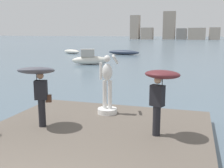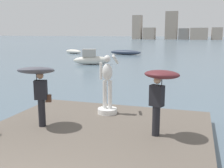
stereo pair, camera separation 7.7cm
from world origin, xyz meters
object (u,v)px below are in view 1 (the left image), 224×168
(statue_white_figure, at_px, (107,92))
(boat_near, at_px, (90,59))
(onlooker_left, at_px, (38,78))
(boat_leftward, at_px, (124,52))
(boat_far, at_px, (72,51))
(onlooker_right, at_px, (161,84))

(statue_white_figure, height_order, boat_near, statue_white_figure)
(onlooker_left, relative_size, boat_leftward, 0.39)
(boat_near, relative_size, boat_leftward, 0.79)
(statue_white_figure, relative_size, boat_near, 0.54)
(onlooker_left, relative_size, boat_far, 0.56)
(boat_leftward, bearing_deg, boat_near, -90.31)
(boat_near, bearing_deg, boat_leftward, 89.69)
(statue_white_figure, bearing_deg, onlooker_right, -38.46)
(onlooker_left, xyz_separation_m, onlooker_right, (3.73, 0.27, -0.03))
(onlooker_left, bearing_deg, onlooker_right, 4.18)
(onlooker_left, bearing_deg, statue_white_figure, 50.23)
(statue_white_figure, relative_size, onlooker_left, 1.10)
(onlooker_left, distance_m, boat_far, 35.97)
(onlooker_right, relative_size, boat_near, 0.48)
(statue_white_figure, height_order, onlooker_right, statue_white_figure)
(boat_far, relative_size, boat_leftward, 0.70)
(boat_near, distance_m, boat_leftward, 13.84)
(boat_far, bearing_deg, boat_leftward, 2.52)
(boat_leftward, bearing_deg, onlooker_left, -79.98)
(onlooker_right, bearing_deg, statue_white_figure, 141.54)
(onlooker_right, bearing_deg, onlooker_left, -175.82)
(onlooker_right, height_order, boat_leftward, onlooker_right)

